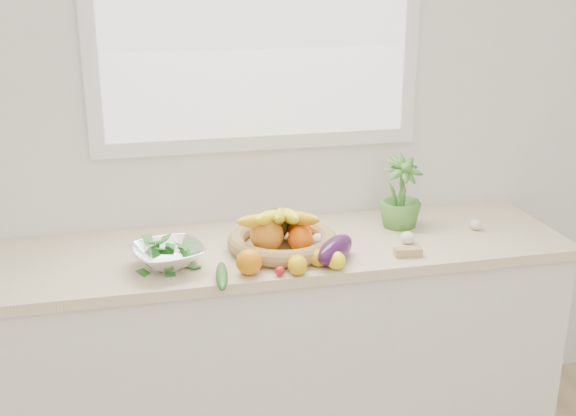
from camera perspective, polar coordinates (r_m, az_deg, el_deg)
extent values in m
cube|color=white|center=(2.87, -2.44, 7.63)|extent=(4.50, 0.02, 2.70)
cube|color=silver|center=(2.93, -1.06, -11.50)|extent=(2.20, 0.58, 0.86)
cube|color=beige|center=(2.73, -1.12, -3.33)|extent=(2.24, 0.62, 0.04)
cube|color=white|center=(2.81, -2.50, 15.60)|extent=(1.30, 0.03, 1.10)
cube|color=white|center=(2.79, -2.42, 15.58)|extent=(1.18, 0.01, 0.98)
sphere|color=orange|center=(2.46, -3.10, -4.29)|extent=(0.12, 0.12, 0.09)
ellipsoid|color=#FFEF0D|center=(2.51, 3.78, -4.13)|extent=(0.08, 0.10, 0.07)
ellipsoid|color=#E0B30C|center=(2.46, 0.76, -4.53)|extent=(0.09, 0.10, 0.07)
ellipsoid|color=#E3A10C|center=(2.53, 2.38, -3.94)|extent=(0.10, 0.10, 0.06)
sphere|color=red|center=(2.73, 0.88, -1.96)|extent=(0.08, 0.08, 0.08)
cube|color=tan|center=(2.65, 9.46, -3.45)|extent=(0.10, 0.05, 0.03)
ellipsoid|color=white|center=(2.70, 2.46, -2.54)|extent=(0.07, 0.07, 0.05)
ellipsoid|color=silver|center=(2.96, 14.64, -1.28)|extent=(0.05, 0.05, 0.04)
ellipsoid|color=silver|center=(2.76, 9.43, -2.32)|extent=(0.07, 0.07, 0.05)
ellipsoid|color=#310F37|center=(2.56, 3.76, -3.31)|extent=(0.21, 0.23, 0.09)
ellipsoid|color=#275017|center=(2.42, -5.26, -5.36)|extent=(0.07, 0.22, 0.04)
sphere|color=red|center=(2.45, -0.65, -5.02)|extent=(0.04, 0.04, 0.03)
imported|color=#468430|center=(2.90, 8.87, 1.08)|extent=(0.22, 0.22, 0.31)
cylinder|color=#AD884D|center=(2.68, -0.43, -3.15)|extent=(0.43, 0.43, 0.01)
torus|color=#AC8F4C|center=(2.66, -0.44, -2.58)|extent=(0.51, 0.51, 0.06)
sphere|color=orange|center=(2.61, -1.69, -2.16)|extent=(0.15, 0.15, 0.12)
sphere|color=#FF6308|center=(2.62, 1.00, -2.43)|extent=(0.12, 0.12, 0.09)
sphere|color=#FF4508|center=(2.71, 0.90, -1.69)|extent=(0.11, 0.11, 0.09)
ellipsoid|color=black|center=(2.71, -0.97, -1.30)|extent=(0.13, 0.13, 0.13)
ellipsoid|color=yellow|center=(2.61, -1.99, -1.05)|extent=(0.25, 0.19, 0.12)
ellipsoid|color=#FFFA15|center=(2.62, -1.31, -0.73)|extent=(0.20, 0.25, 0.12)
ellipsoid|color=yellow|center=(2.62, -0.61, -0.59)|extent=(0.13, 0.27, 0.12)
ellipsoid|color=#FFF215|center=(2.63, 0.05, -0.63)|extent=(0.05, 0.27, 0.12)
ellipsoid|color=gold|center=(2.63, 0.78, -0.83)|extent=(0.14, 0.27, 0.12)
cylinder|color=silver|center=(2.55, -9.41, -4.50)|extent=(0.12, 0.12, 0.02)
imported|color=white|center=(2.53, -9.46, -3.65)|extent=(0.29, 0.29, 0.06)
ellipsoid|color=#206D1B|center=(2.52, -9.51, -2.87)|extent=(0.22, 0.22, 0.08)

